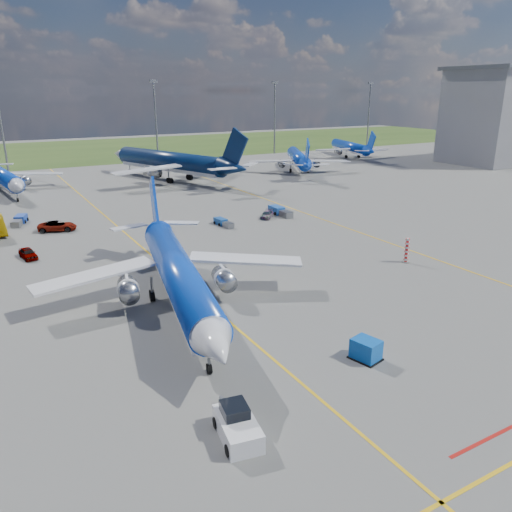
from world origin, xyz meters
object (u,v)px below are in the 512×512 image
main_airliner (180,307)px  service_car_c (267,215)px  baggage_tug_c (19,220)px  bg_jet_ene (349,157)px  bg_jet_nnw (5,192)px  uld_container (366,349)px  service_car_b (57,226)px  warning_post (407,250)px  baggage_tug_w (223,223)px  pushback_tug (237,425)px  service_car_a (28,253)px  baggage_tug_e (280,211)px  bg_jet_n (171,180)px  bg_jet_ne (298,171)px

main_airliner → service_car_c: 36.46m
baggage_tug_c → bg_jet_ene: bearing=40.4°
bg_jet_nnw → uld_container: size_ratio=17.07×
service_car_b → service_car_c: (31.05, -8.47, -0.19)m
uld_container → baggage_tug_c: (-19.08, 58.31, -0.27)m
warning_post → baggage_tug_w: bearing=113.8°
warning_post → service_car_c: bearing=96.9°
pushback_tug → service_car_b: (-1.77, 54.12, -0.01)m
pushback_tug → baggage_tug_c: pushback_tug is taller
service_car_a → service_car_c: 36.43m
bg_jet_ene → service_car_b: bearing=42.6°
warning_post → bg_jet_nnw: size_ratio=0.09×
warning_post → uld_container: bearing=-142.4°
uld_container → baggage_tug_e: uld_container is taller
pushback_tug → service_car_c: pushback_tug is taller
bg_jet_n → bg_jet_ene: 65.08m
pushback_tug → service_car_a: pushback_tug is taller
pushback_tug → baggage_tug_c: (-6.23, 61.47, -0.23)m
warning_post → service_car_c: warning_post is taller
bg_jet_ene → service_car_a: bearing=46.7°
service_car_a → service_car_b: bearing=55.8°
bg_jet_ene → baggage_tug_e: bg_jet_ene is taller
bg_jet_n → baggage_tug_w: 43.82m
main_airliner → pushback_tug: bearing=-90.0°
bg_jet_ne → uld_container: 95.18m
service_car_a → service_car_c: service_car_a is taller
warning_post → bg_jet_ene: size_ratio=0.09×
service_car_a → service_car_b: size_ratio=0.70×
pushback_tug → service_car_b: bearing=101.8°
bg_jet_ene → baggage_tug_c: bg_jet_ene is taller
bg_jet_nnw → baggage_tug_w: 53.35m
pushback_tug → service_car_c: (29.28, 45.64, -0.20)m
bg_jet_nnw → baggage_tug_c: bg_jet_nnw is taller
uld_container → baggage_tug_w: 42.39m
bg_jet_ene → service_car_c: bg_jet_ene is taller
bg_jet_n → uld_container: 86.21m
baggage_tug_w → baggage_tug_e: bearing=3.4°
bg_jet_ene → baggage_tug_w: bg_jet_ene is taller
main_airliner → baggage_tug_e: 39.07m
baggage_tug_w → warning_post: bearing=-70.9°
baggage_tug_c → baggage_tug_e: bearing=-2.7°
main_airliner → service_car_b: bearing=110.8°
main_airliner → uld_container: (8.91, -16.29, 0.81)m
pushback_tug → baggage_tug_w: pushback_tug is taller
bg_jet_n → baggage_tug_w: size_ratio=10.58×
bg_jet_ene → uld_container: 125.81m
bg_jet_n → service_car_a: size_ratio=12.43×
service_car_c → warning_post: bearing=-37.9°
warning_post → baggage_tug_w: 28.90m
service_car_b → uld_container: bearing=-148.0°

